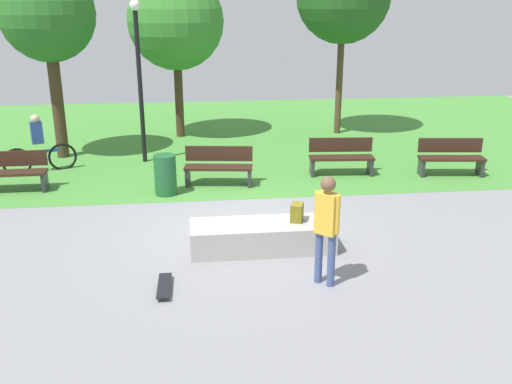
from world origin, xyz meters
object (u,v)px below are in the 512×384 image
(park_bench_near_lamppost, at_px, (341,156))
(cyclist_on_bicycle, at_px, (39,148))
(park_bench_far_left, at_px, (219,165))
(lamp_post, at_px, (139,66))
(concrete_ledge, at_px, (262,236))
(trash_bin, at_px, (165,175))
(skateboard_by_ledge, at_px, (164,286))
(park_bench_near_path, at_px, (11,171))
(tree_slender_maple, at_px, (176,22))
(backpack_on_ledge, at_px, (297,212))
(park_bench_center_lawn, at_px, (451,156))
(tree_tall_oak, at_px, (47,16))
(skater_performing_trick, at_px, (327,222))

(park_bench_near_lamppost, xyz_separation_m, cyclist_on_bicycle, (-7.58, 1.06, 0.15))
(park_bench_far_left, distance_m, lamp_post, 3.60)
(concrete_ledge, xyz_separation_m, park_bench_near_lamppost, (2.52, 4.25, 0.23))
(park_bench_far_left, relative_size, trash_bin, 1.79)
(park_bench_near_lamppost, distance_m, lamp_post, 5.70)
(concrete_ledge, bearing_deg, trash_bin, 119.58)
(skateboard_by_ledge, bearing_deg, park_bench_near_path, 125.55)
(tree_slender_maple, bearing_deg, backpack_on_ledge, -76.11)
(backpack_on_ledge, distance_m, park_bench_far_left, 3.90)
(skateboard_by_ledge, height_order, park_bench_near_path, park_bench_near_path)
(park_bench_center_lawn, distance_m, trash_bin, 7.09)
(skateboard_by_ledge, bearing_deg, tree_tall_oak, 111.24)
(park_bench_near_lamppost, xyz_separation_m, tree_slender_maple, (-4.08, 4.60, 3.06))
(skateboard_by_ledge, bearing_deg, park_bench_near_lamppost, 52.84)
(trash_bin, bearing_deg, tree_slender_maple, 87.42)
(skater_performing_trick, distance_m, park_bench_near_lamppost, 5.91)
(park_bench_near_lamppost, relative_size, lamp_post, 0.39)
(park_bench_near_lamppost, distance_m, cyclist_on_bicycle, 7.66)
(park_bench_near_path, distance_m, trash_bin, 3.60)
(concrete_ledge, relative_size, skateboard_by_ledge, 3.16)
(skater_performing_trick, bearing_deg, park_bench_near_path, 139.69)
(park_bench_near_lamppost, height_order, park_bench_center_lawn, same)
(trash_bin, bearing_deg, skater_performing_trick, -60.18)
(concrete_ledge, relative_size, park_bench_center_lawn, 1.54)
(park_bench_near_path, relative_size, park_bench_center_lawn, 0.98)
(park_bench_far_left, bearing_deg, backpack_on_ledge, -72.04)
(concrete_ledge, distance_m, tree_slender_maple, 9.57)
(park_bench_far_left, bearing_deg, tree_tall_oak, 144.70)
(backpack_on_ledge, bearing_deg, cyclist_on_bicycle, 66.95)
(tree_slender_maple, xyz_separation_m, lamp_post, (-0.93, -2.86, -0.99))
(backpack_on_ledge, relative_size, trash_bin, 0.35)
(park_bench_near_path, height_order, cyclist_on_bicycle, cyclist_on_bicycle)
(skateboard_by_ledge, relative_size, park_bench_center_lawn, 0.49)
(cyclist_on_bicycle, bearing_deg, park_bench_far_left, -19.16)
(park_bench_near_path, relative_size, tree_tall_oak, 0.32)
(park_bench_far_left, height_order, lamp_post, lamp_post)
(concrete_ledge, xyz_separation_m, tree_slender_maple, (-1.56, 8.85, 3.29))
(tree_tall_oak, bearing_deg, park_bench_far_left, -35.30)
(tree_tall_oak, relative_size, cyclist_on_bicycle, 2.94)
(concrete_ledge, bearing_deg, lamp_post, 112.53)
(cyclist_on_bicycle, bearing_deg, lamp_post, 14.89)
(backpack_on_ledge, xyz_separation_m, park_bench_center_lawn, (4.62, 3.85, -0.18))
(concrete_ledge, distance_m, tree_tall_oak, 9.00)
(backpack_on_ledge, height_order, park_bench_near_path, park_bench_near_path)
(skater_performing_trick, distance_m, tree_tall_oak, 10.24)
(skateboard_by_ledge, bearing_deg, lamp_post, 96.34)
(park_bench_center_lawn, bearing_deg, cyclist_on_bicycle, 172.19)
(park_bench_near_lamppost, distance_m, park_bench_center_lawn, 2.74)
(concrete_ledge, xyz_separation_m, park_bench_near_path, (-5.35, 3.84, 0.23))
(concrete_ledge, bearing_deg, tree_tall_oak, 125.45)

